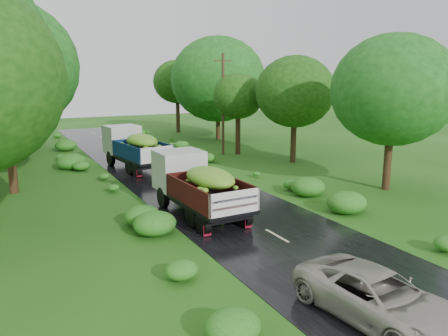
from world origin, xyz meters
TOP-DOWN VIEW (x-y plane):
  - ground at (0.00, 0.00)m, footprint 120.00×120.00m
  - road at (0.00, 5.00)m, footprint 6.50×80.00m
  - road_lines at (0.00, 6.00)m, footprint 0.12×69.60m
  - truck_near at (-1.67, 8.16)m, footprint 2.46×6.47m
  - truck_far at (-1.32, 19.59)m, footprint 3.17×6.86m
  - car at (-1.17, -2.30)m, footprint 2.61×4.86m
  - utility_pole at (6.67, 21.52)m, footprint 1.40×0.34m
  - trees_right at (9.54, 22.56)m, footprint 6.07×32.57m
  - shrubs at (0.00, 14.00)m, footprint 11.90×44.00m

SIDE VIEW (x-z plane):
  - ground at x=0.00m, z-range 0.00..0.00m
  - road at x=0.00m, z-range 0.00..0.02m
  - road_lines at x=0.00m, z-range 0.02..0.02m
  - shrubs at x=0.00m, z-range 0.00..0.70m
  - car at x=-1.17m, z-range 0.02..1.32m
  - truck_near at x=-1.67m, z-range 0.18..2.87m
  - truck_far at x=-1.32m, z-range 0.18..2.96m
  - utility_pole at x=6.67m, z-range 0.12..8.16m
  - trees_right at x=9.54m, z-range 1.55..9.44m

